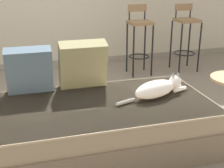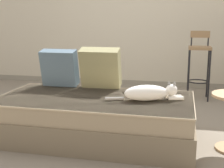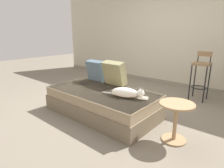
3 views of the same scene
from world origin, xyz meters
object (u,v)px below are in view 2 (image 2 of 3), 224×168
throw_pillow_middle (101,68)px  bar_stool_near_window (199,58)px  cat (150,93)px  couch (95,117)px  throw_pillow_corner (60,68)px

throw_pillow_middle → bar_stool_near_window: 1.83m
cat → bar_stool_near_window: size_ratio=0.73×
couch → cat: cat is taller
throw_pillow_corner → throw_pillow_middle: throw_pillow_middle is taller
throw_pillow_middle → bar_stool_near_window: bar_stool_near_window is taller
couch → throw_pillow_corner: throw_pillow_corner is taller
couch → throw_pillow_corner: (-0.53, 0.41, 0.42)m
cat → bar_stool_near_window: 1.93m
throw_pillow_corner → cat: throw_pillow_corner is taller
throw_pillow_corner → couch: bearing=-37.8°
couch → cat: 0.61m
couch → throw_pillow_corner: bearing=142.2°
couch → throw_pillow_corner: size_ratio=4.59×
bar_stool_near_window → cat: bearing=-106.3°
couch → bar_stool_near_window: size_ratio=1.93×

